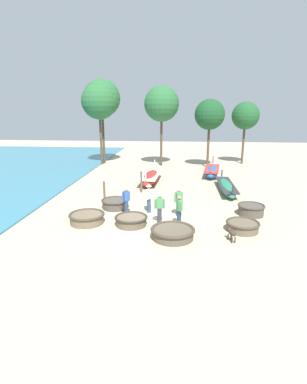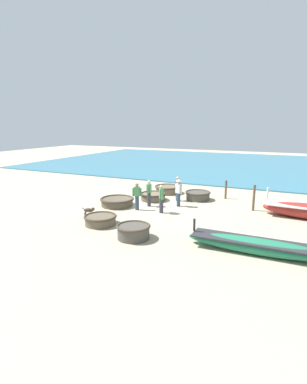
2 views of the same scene
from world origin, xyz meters
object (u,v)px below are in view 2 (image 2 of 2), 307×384
at_px(fisherman_standing_right, 161,198).
at_px(fisherman_by_coracle, 179,191).
at_px(coracle_front_left, 100,219).
at_px(mooring_post_shoreline, 254,198).
at_px(coracle_nearest, 168,189).
at_px(coracle_far_right, 117,201).
at_px(fisherman_standing_left, 178,188).
at_px(dog, 89,211).
at_px(coracle_beside_post, 133,231).
at_px(coracle_front_right, 198,195).
at_px(mooring_post_inland, 226,190).
at_px(coracle_upturned, 153,196).
at_px(fisherman_hauling, 149,193).
at_px(long_boat_red_hull, 257,246).
at_px(fisherman_with_hat, 137,196).

height_order(fisherman_standing_right, fisherman_by_coracle, fisherman_by_coracle).
relative_size(coracle_front_left, mooring_post_shoreline, 1.08).
distance_m(coracle_nearest, fisherman_standing_right, 4.95).
relative_size(coracle_front_left, coracle_far_right, 0.79).
xyz_separation_m(fisherman_standing_left, dog, (5.24, -2.98, -0.46)).
bearing_deg(dog, coracle_beside_post, 65.24).
height_order(coracle_front_right, mooring_post_inland, mooring_post_inland).
relative_size(coracle_beside_post, mooring_post_shoreline, 0.99).
bearing_deg(coracle_beside_post, coracle_upturned, -162.16).
height_order(coracle_nearest, mooring_post_shoreline, mooring_post_shoreline).
bearing_deg(coracle_far_right, coracle_front_left, 18.40).
bearing_deg(fisherman_hauling, coracle_upturned, -164.32).
height_order(coracle_front_right, fisherman_standing_left, fisherman_standing_left).
xyz_separation_m(coracle_front_right, coracle_front_left, (6.82, -2.86, -0.04)).
height_order(coracle_front_left, long_boat_red_hull, long_boat_red_hull).
bearing_deg(fisherman_with_hat, coracle_beside_post, 26.00).
bearing_deg(coracle_front_right, coracle_beside_post, -3.90).
height_order(coracle_beside_post, mooring_post_shoreline, mooring_post_shoreline).
xyz_separation_m(fisherman_with_hat, fisherman_standing_left, (-2.91, 1.36, 0.00)).
xyz_separation_m(coracle_upturned, mooring_post_inland, (-2.40, 4.16, 0.34)).
bearing_deg(mooring_post_shoreline, coracle_beside_post, -31.85).
relative_size(coracle_front_right, fisherman_standing_left, 1.04).
distance_m(fisherman_by_coracle, mooring_post_shoreline, 4.28).
distance_m(coracle_nearest, coracle_far_right, 4.67).
relative_size(fisherman_standing_right, dog, 2.38).
distance_m(fisherman_with_hat, mooring_post_inland, 6.29).
bearing_deg(fisherman_with_hat, long_boat_red_hull, 64.25).
distance_m(long_boat_red_hull, mooring_post_inland, 8.65).
bearing_deg(long_boat_red_hull, fisherman_standing_left, -138.39).
relative_size(long_boat_red_hull, fisherman_standing_right, 3.44).
bearing_deg(fisherman_by_coracle, coracle_front_right, 164.33).
xyz_separation_m(coracle_beside_post, coracle_front_left, (-0.90, -2.33, -0.07)).
relative_size(coracle_beside_post, mooring_post_inland, 1.22).
relative_size(coracle_front_left, mooring_post_inland, 1.32).
distance_m(coracle_far_right, fisherman_by_coracle, 3.75).
distance_m(coracle_front_right, fisherman_hauling, 3.56).
xyz_separation_m(coracle_upturned, long_boat_red_hull, (5.74, 7.03, 0.04)).
bearing_deg(mooring_post_shoreline, coracle_far_right, -72.48).
bearing_deg(mooring_post_shoreline, dog, -56.91).
bearing_deg(fisherman_with_hat, mooring_post_shoreline, 113.80).
bearing_deg(coracle_upturned, dog, -17.49).
distance_m(coracle_nearest, long_boat_red_hull, 10.65).
height_order(coracle_front_left, mooring_post_inland, mooring_post_inland).
relative_size(fisherman_with_hat, fisherman_hauling, 1.00).
bearing_deg(long_boat_red_hull, fisherman_with_hat, -115.75).
bearing_deg(coracle_beside_post, fisherman_with_hat, -154.00).
bearing_deg(fisherman_hauling, dog, -29.57).
xyz_separation_m(long_boat_red_hull, mooring_post_shoreline, (-6.00, -0.87, 0.44)).
relative_size(fisherman_standing_right, mooring_post_inland, 1.29).
distance_m(fisherman_by_coracle, dog, 5.37).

